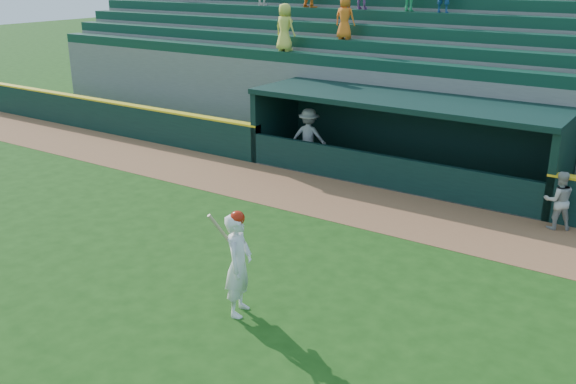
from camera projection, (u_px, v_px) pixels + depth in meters
The scene contains 9 objects.
ground at pixel (246, 270), 13.63m from camera, with size 120.00×120.00×0.00m, color #194010.
warning_track at pixel (356, 203), 17.46m from camera, with size 40.00×3.00×0.01m, color brown.
field_wall_left at pixel (99, 116), 25.02m from camera, with size 15.50×0.30×1.20m, color black.
wall_stripe_left at pixel (97, 100), 24.81m from camera, with size 15.50×0.32×0.06m, color yellow.
dugout_player_front at pixel (559, 200), 15.58m from camera, with size 0.71×0.56×1.47m, color #AAAAA5.
dugout_player_inside at pixel (309, 137), 20.66m from camera, with size 1.19×0.68×1.84m, color #A0A09B.
dugout at pixel (406, 132), 19.44m from camera, with size 9.40×2.80×2.46m.
stands at pixel (461, 77), 22.68m from camera, with size 34.50×6.25×7.57m.
batter_at_plate at pixel (238, 263), 11.64m from camera, with size 0.68×0.86×2.04m.
Camera 1 is at (7.62, -9.70, 6.10)m, focal length 40.00 mm.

